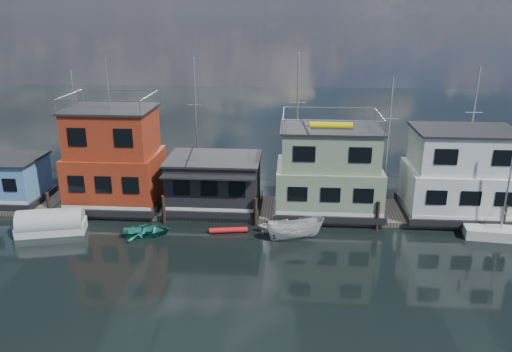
# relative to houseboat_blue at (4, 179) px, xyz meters

# --- Properties ---
(ground) EXTENTS (160.00, 160.00, 0.00)m
(ground) POSITION_rel_houseboat_blue_xyz_m (18.00, -12.00, -2.21)
(ground) COLOR black
(ground) RESTS_ON ground
(dock) EXTENTS (48.00, 5.00, 0.40)m
(dock) POSITION_rel_houseboat_blue_xyz_m (18.00, 0.00, -2.01)
(dock) COLOR #595147
(dock) RESTS_ON ground
(houseboat_blue) EXTENTS (6.40, 4.90, 3.66)m
(houseboat_blue) POSITION_rel_houseboat_blue_xyz_m (0.00, 0.00, 0.00)
(houseboat_blue) COLOR black
(houseboat_blue) RESTS_ON dock
(houseboat_red) EXTENTS (7.40, 5.90, 11.86)m
(houseboat_red) POSITION_rel_houseboat_blue_xyz_m (9.50, 0.00, 1.90)
(houseboat_red) COLOR black
(houseboat_red) RESTS_ON dock
(houseboat_dark) EXTENTS (7.40, 6.10, 4.06)m
(houseboat_dark) POSITION_rel_houseboat_blue_xyz_m (17.50, -0.02, 0.21)
(houseboat_dark) COLOR black
(houseboat_dark) RESTS_ON dock
(houseboat_green) EXTENTS (8.40, 5.90, 7.03)m
(houseboat_green) POSITION_rel_houseboat_blue_xyz_m (26.50, 0.00, 1.34)
(houseboat_green) COLOR black
(houseboat_green) RESTS_ON dock
(houseboat_white) EXTENTS (8.40, 5.90, 6.66)m
(houseboat_white) POSITION_rel_houseboat_blue_xyz_m (36.50, 0.00, 1.33)
(houseboat_white) COLOR black
(houseboat_white) RESTS_ON dock
(pilings) EXTENTS (42.28, 0.28, 2.20)m
(pilings) POSITION_rel_houseboat_blue_xyz_m (17.67, -2.80, -1.11)
(pilings) COLOR #2D2116
(pilings) RESTS_ON ground
(background_masts) EXTENTS (36.40, 0.16, 12.00)m
(background_masts) POSITION_rel_houseboat_blue_xyz_m (22.76, 6.00, 3.35)
(background_masts) COLOR silver
(background_masts) RESTS_ON ground
(tarp_runabout) EXTENTS (5.07, 2.97, 1.93)m
(tarp_runabout) POSITION_rel_houseboat_blue_xyz_m (6.25, -5.15, -1.48)
(tarp_runabout) COLOR silver
(tarp_runabout) RESTS_ON ground
(red_kayak) EXTENTS (2.82, 0.85, 0.41)m
(red_kayak) POSITION_rel_houseboat_blue_xyz_m (19.12, -4.23, -2.00)
(red_kayak) COLOR red
(red_kayak) RESTS_ON ground
(motorboat) EXTENTS (4.34, 2.33, 1.59)m
(motorboat) POSITION_rel_houseboat_blue_xyz_m (23.98, -4.98, -1.41)
(motorboat) COLOR silver
(motorboat) RESTS_ON ground
(dinghy_white) EXTENTS (1.98, 1.73, 1.01)m
(dinghy_white) POSITION_rel_houseboat_blue_xyz_m (22.10, -3.87, -1.70)
(dinghy_white) COLOR beige
(dinghy_white) RESTS_ON ground
(day_sailer) EXTENTS (5.00, 2.14, 7.65)m
(day_sailer) POSITION_rel_houseboat_blue_xyz_m (38.50, -3.74, -1.76)
(day_sailer) COLOR silver
(day_sailer) RESTS_ON ground
(dinghy_teal) EXTENTS (3.80, 3.03, 0.71)m
(dinghy_teal) POSITION_rel_houseboat_blue_xyz_m (13.27, -5.11, -1.85)
(dinghy_teal) COLOR #227C6C
(dinghy_teal) RESTS_ON ground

